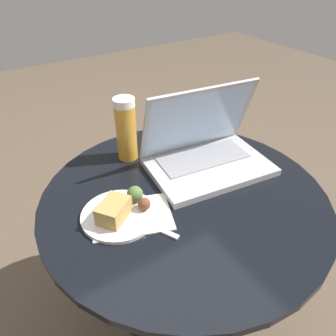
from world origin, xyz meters
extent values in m
plane|color=brown|center=(0.00, 0.00, 0.00)|extent=(6.00, 6.00, 0.00)
cylinder|color=black|center=(0.00, 0.00, 0.01)|extent=(0.34, 0.34, 0.01)
cylinder|color=black|center=(0.00, 0.00, 0.27)|extent=(0.08, 0.08, 0.51)
cylinder|color=black|center=(0.00, 0.00, 0.53)|extent=(0.71, 0.71, 0.02)
cube|color=silver|center=(-0.15, 0.00, 0.54)|extent=(0.21, 0.18, 0.00)
cube|color=#B2B2B7|center=(0.12, 0.05, 0.55)|extent=(0.34, 0.25, 0.02)
cube|color=gray|center=(0.12, 0.08, 0.56)|extent=(0.26, 0.13, 0.00)
cube|color=#B2B2B7|center=(0.13, 0.12, 0.66)|extent=(0.33, 0.12, 0.20)
cube|color=silver|center=(0.13, 0.12, 0.66)|extent=(0.30, 0.10, 0.18)
cylinder|color=gold|center=(-0.04, 0.23, 0.62)|extent=(0.06, 0.06, 0.16)
cylinder|color=white|center=(-0.04, 0.23, 0.71)|extent=(0.06, 0.06, 0.02)
cylinder|color=silver|center=(-0.17, 0.02, 0.55)|extent=(0.17, 0.17, 0.01)
cube|color=tan|center=(-0.18, 0.01, 0.57)|extent=(0.09, 0.09, 0.04)
sphere|color=#4C6B33|center=(-0.12, 0.04, 0.57)|extent=(0.04, 0.04, 0.04)
sphere|color=brown|center=(-0.11, 0.00, 0.57)|extent=(0.03, 0.03, 0.03)
cube|color=silver|center=(-0.12, -0.06, 0.54)|extent=(0.07, 0.12, 0.00)
cube|color=silver|center=(-0.16, 0.02, 0.54)|extent=(0.05, 0.06, 0.00)
camera|label=1|loc=(-0.37, -0.50, 1.06)|focal=35.00mm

